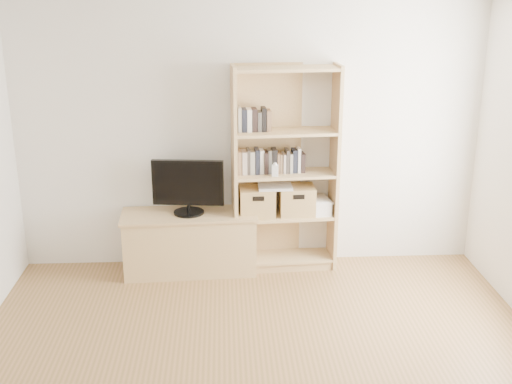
{
  "coord_description": "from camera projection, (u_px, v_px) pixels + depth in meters",
  "views": [
    {
      "loc": [
        -0.26,
        -3.55,
        2.74
      ],
      "look_at": [
        0.03,
        1.9,
        0.93
      ],
      "focal_mm": 45.0,
      "sensor_mm": 36.0,
      "label": 1
    }
  ],
  "objects": [
    {
      "name": "books_row_upper",
      "position": [
        262.0,
        120.0,
        5.99
      ],
      "size": [
        0.39,
        0.17,
        0.2
      ],
      "primitive_type": "cube",
      "rotation": [
        0.0,
        0.0,
        0.09
      ],
      "color": "#826547",
      "rests_on": "bookshelf"
    },
    {
      "name": "tv_stand",
      "position": [
        190.0,
        243.0,
        6.27
      ],
      "size": [
        1.28,
        0.54,
        0.58
      ],
      "primitive_type": "cube",
      "rotation": [
        0.0,
        0.0,
        0.05
      ],
      "color": "#AA7F57",
      "rests_on": "floor"
    },
    {
      "name": "magazine_stack",
      "position": [
        319.0,
        206.0,
        6.3
      ],
      "size": [
        0.22,
        0.29,
        0.13
      ],
      "primitive_type": "cube",
      "rotation": [
        0.0,
        0.0,
        0.1
      ],
      "color": "beige",
      "rests_on": "bookshelf"
    },
    {
      "name": "ceiling",
      "position": [
        269.0,
        7.0,
        3.43
      ],
      "size": [
        4.5,
        5.0,
        0.01
      ],
      "primitive_type": "cube",
      "color": "white",
      "rests_on": "back_wall"
    },
    {
      "name": "television",
      "position": [
        188.0,
        187.0,
        6.09
      ],
      "size": [
        0.68,
        0.13,
        0.53
      ],
      "primitive_type": "cube",
      "rotation": [
        0.0,
        0.0,
        -0.12
      ],
      "color": "black",
      "rests_on": "tv_stand"
    },
    {
      "name": "basket_left",
      "position": [
        257.0,
        202.0,
        6.21
      ],
      "size": [
        0.35,
        0.29,
        0.28
      ],
      "primitive_type": "cube",
      "rotation": [
        0.0,
        0.0,
        0.03
      ],
      "color": "#A9854C",
      "rests_on": "bookshelf"
    },
    {
      "name": "back_wall",
      "position": [
        250.0,
        136.0,
        6.2
      ],
      "size": [
        4.5,
        0.02,
        2.6
      ],
      "primitive_type": "cube",
      "color": "silver",
      "rests_on": "floor"
    },
    {
      "name": "laptop",
      "position": [
        275.0,
        187.0,
        6.16
      ],
      "size": [
        0.32,
        0.23,
        0.03
      ],
      "primitive_type": "cube",
      "rotation": [
        0.0,
        0.0,
        0.0
      ],
      "color": "silver",
      "rests_on": "basket_left"
    },
    {
      "name": "bookshelf",
      "position": [
        285.0,
        170.0,
        6.15
      ],
      "size": [
        1.02,
        0.42,
        2.01
      ],
      "primitive_type": "cube",
      "rotation": [
        0.0,
        0.0,
        0.07
      ],
      "color": "#AA7F57",
      "rests_on": "floor"
    },
    {
      "name": "basket_right",
      "position": [
        297.0,
        200.0,
        6.25
      ],
      "size": [
        0.34,
        0.29,
        0.28
      ],
      "primitive_type": "cube",
      "rotation": [
        0.0,
        0.0,
        0.02
      ],
      "color": "#A9854C",
      "rests_on": "bookshelf"
    },
    {
      "name": "baby_monitor",
      "position": [
        275.0,
        171.0,
        6.02
      ],
      "size": [
        0.06,
        0.05,
        0.11
      ],
      "primitive_type": "cube",
      "rotation": [
        0.0,
        0.0,
        -0.17
      ],
      "color": "white",
      "rests_on": "bookshelf"
    },
    {
      "name": "books_row_mid",
      "position": [
        285.0,
        161.0,
        6.14
      ],
      "size": [
        0.84,
        0.24,
        0.22
      ],
      "primitive_type": "cube",
      "rotation": [
        0.0,
        0.0,
        0.1
      ],
      "color": "#826547",
      "rests_on": "bookshelf"
    }
  ]
}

